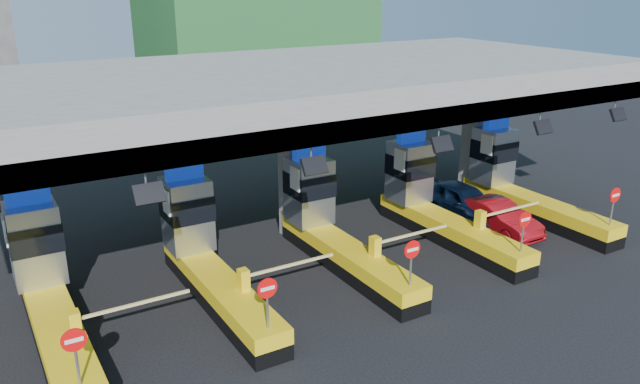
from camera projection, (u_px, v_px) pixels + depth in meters
ground at (333, 260)px, 23.81m from camera, size 120.00×120.00×0.00m
toll_canopy at (295, 89)px, 24.15m from camera, size 28.00×12.09×7.00m
toll_lane_far_left at (47, 288)px, 18.75m from camera, size 4.43×8.00×4.16m
toll_lane_left at (204, 252)px, 21.17m from camera, size 4.43×8.00×4.16m
toll_lane_center at (329, 224)px, 23.59m from camera, size 4.43×8.00×4.16m
toll_lane_right at (431, 201)px, 26.00m from camera, size 4.43×8.00×4.16m
toll_lane_far_right at (516, 182)px, 28.42m from camera, size 4.43×8.00×4.16m
van at (463, 201)px, 27.78m from camera, size 1.98×4.69×1.58m
red_car at (497, 217)px, 26.28m from camera, size 1.48×4.14×1.36m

